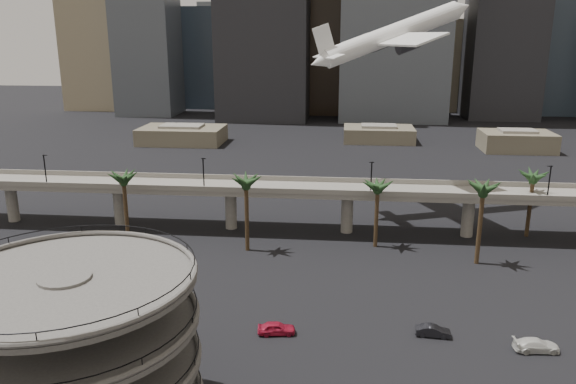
# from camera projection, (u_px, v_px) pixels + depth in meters

# --- Properties ---
(parking_ramp) EXTENTS (22.20, 22.20, 17.35)m
(parking_ramp) POSITION_uv_depth(u_px,v_px,m) (72.00, 344.00, 48.72)
(parking_ramp) COLOR #514F4B
(parking_ramp) RESTS_ON ground
(overpass) EXTENTS (130.00, 9.30, 14.70)m
(overpass) POSITION_uv_depth(u_px,v_px,m) (288.00, 193.00, 104.65)
(overpass) COLOR slate
(overpass) RESTS_ON ground
(palm_trees) EXTENTS (76.40, 18.40, 14.00)m
(palm_trees) POSITION_uv_depth(u_px,v_px,m) (352.00, 185.00, 94.97)
(palm_trees) COLOR #45321D
(palm_trees) RESTS_ON ground
(low_buildings) EXTENTS (135.00, 27.50, 6.80)m
(low_buildings) POSITION_uv_depth(u_px,v_px,m) (335.00, 136.00, 188.83)
(low_buildings) COLOR brown
(low_buildings) RESTS_ON ground
(skyline) EXTENTS (269.00, 86.00, 124.93)m
(skyline) POSITION_uv_depth(u_px,v_px,m) (359.00, 12.00, 248.10)
(skyline) COLOR gray
(skyline) RESTS_ON ground
(airborne_jet) EXTENTS (33.82, 31.40, 14.75)m
(airborne_jet) POSITION_uv_depth(u_px,v_px,m) (392.00, 35.00, 110.24)
(airborne_jet) COLOR white
(airborne_jet) RESTS_ON ground
(car_a) EXTENTS (4.88, 2.51, 1.59)m
(car_a) POSITION_uv_depth(u_px,v_px,m) (276.00, 328.00, 69.35)
(car_a) COLOR #BC1A39
(car_a) RESTS_ON ground
(car_b) EXTENTS (4.39, 1.83, 1.41)m
(car_b) POSITION_uv_depth(u_px,v_px,m) (433.00, 331.00, 68.85)
(car_b) COLOR black
(car_b) RESTS_ON ground
(car_c) EXTENTS (5.43, 2.58, 1.53)m
(car_c) POSITION_uv_depth(u_px,v_px,m) (536.00, 345.00, 65.61)
(car_c) COLOR silver
(car_c) RESTS_ON ground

